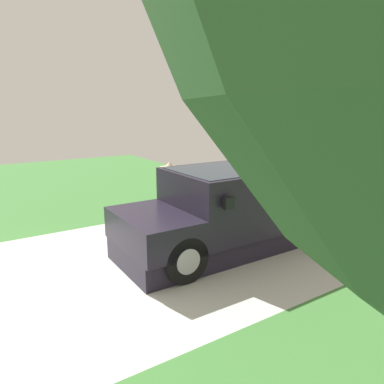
{
  "coord_description": "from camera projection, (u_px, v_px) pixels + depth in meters",
  "views": [
    {
      "loc": [
        5.76,
        0.26,
        2.85
      ],
      "look_at": [
        -0.26,
        4.17,
        1.14
      ],
      "focal_mm": 33.66,
      "sensor_mm": 36.0,
      "label": 1
    }
  ],
  "objects": [
    {
      "name": "pickup_truck",
      "position": [
        231.0,
        212.0,
        7.35
      ],
      "size": [
        2.01,
        5.57,
        1.66
      ],
      "rotation": [
        0.0,
        0.0,
        3.14
      ],
      "color": "black",
      "rests_on": "ground"
    },
    {
      "name": "handbag",
      "position": [
        154.0,
        230.0,
        8.13
      ],
      "size": [
        0.32,
        0.18,
        0.42
      ],
      "color": "tan",
      "rests_on": "ground"
    },
    {
      "name": "person_with_hat",
      "position": [
        170.0,
        194.0,
        8.02
      ],
      "size": [
        0.43,
        0.43,
        1.68
      ],
      "rotation": [
        0.0,
        0.0,
        0.62
      ],
      "color": "navy",
      "rests_on": "ground"
    }
  ]
}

